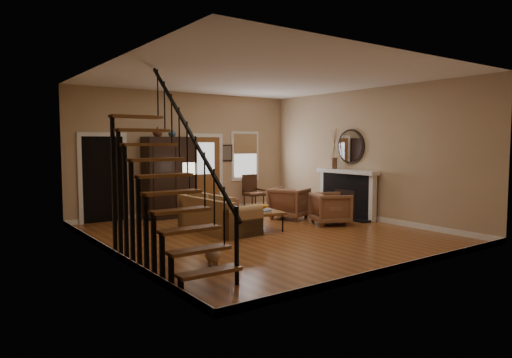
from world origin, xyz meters
TOP-DOWN VIEW (x-y plane):
  - room at (-0.41, 1.76)m, footprint 7.00×7.33m
  - staircase at (-2.78, -1.30)m, footprint 0.94×2.80m
  - fireplace at (3.13, 0.50)m, footprint 0.33×1.95m
  - armoire at (-0.70, 3.15)m, footprint 1.30×0.60m
  - vase_a at (-1.05, 3.05)m, footprint 0.24×0.24m
  - vase_b at (-0.65, 3.05)m, footprint 0.20×0.20m
  - sofa at (-0.63, 0.80)m, footprint 1.00×2.09m
  - coffee_table at (0.28, 0.45)m, footprint 0.81×1.22m
  - bowl at (0.33, 0.60)m, footprint 0.39×0.39m
  - books at (0.16, 0.15)m, footprint 0.21×0.28m
  - armchair_left at (2.01, -0.00)m, footprint 1.09×1.07m
  - armchair_right at (1.73, 1.21)m, footprint 1.16×1.15m
  - floor_lamp at (-0.63, 2.14)m, footprint 0.35×0.35m
  - side_chair at (1.85, 2.95)m, footprint 0.54×0.54m
  - dog at (-2.13, -1.54)m, footprint 0.41×0.50m

SIDE VIEW (x-z plane):
  - dog at x=-2.13m, z-range 0.00..0.32m
  - coffee_table at x=0.28m, z-range 0.00..0.44m
  - armchair_left at x=2.01m, z-range 0.00..0.76m
  - sofa at x=-0.63m, z-range 0.00..0.76m
  - armchair_right at x=1.73m, z-range 0.00..0.80m
  - books at x=0.16m, z-range 0.44..0.49m
  - bowl at x=0.33m, z-range 0.44..0.53m
  - side_chair at x=1.85m, z-range 0.00..1.02m
  - floor_lamp at x=-0.63m, z-range 0.00..1.46m
  - fireplace at x=3.13m, z-range -0.41..1.89m
  - armoire at x=-0.70m, z-range 0.00..2.10m
  - room at x=-0.41m, z-range -0.14..3.16m
  - staircase at x=-2.78m, z-range 0.00..3.20m
  - vase_b at x=-0.65m, z-range 2.10..2.31m
  - vase_a at x=-1.05m, z-range 2.10..2.35m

